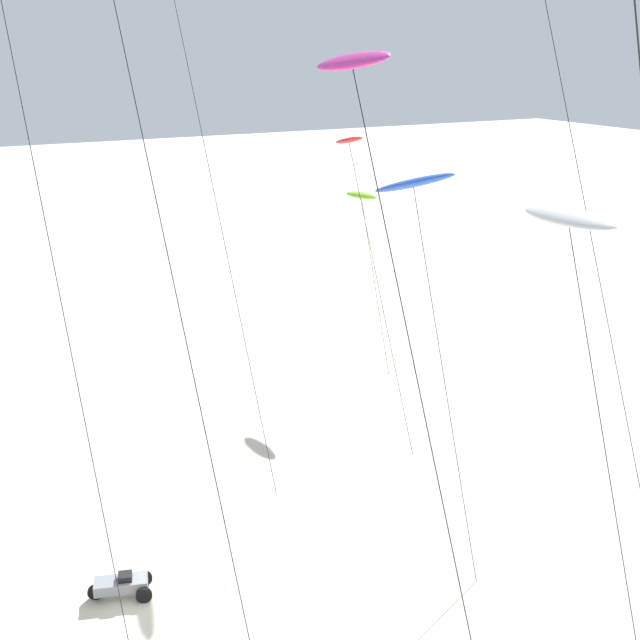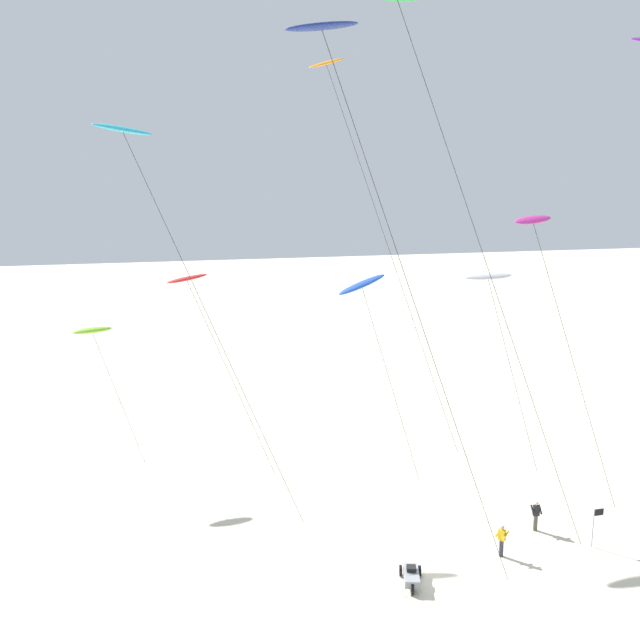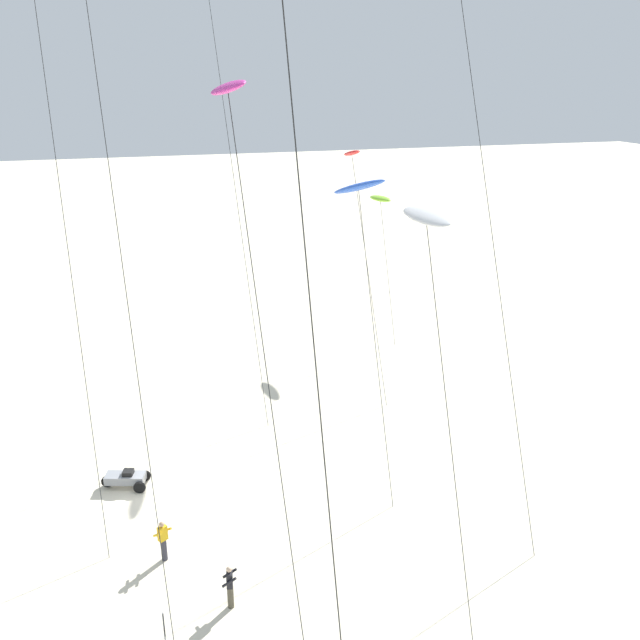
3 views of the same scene
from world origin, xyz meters
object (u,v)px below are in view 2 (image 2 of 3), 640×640
kite_green (401,9)px  beach_buggy (411,575)px  kite_red (188,281)px  kite_flyer_middle (536,515)px  kite_lime (92,331)px  kite_flyer_nearest (502,540)px  kite_cyan (125,135)px  kite_navy (325,36)px  marker_flag (596,520)px  kite_blue (362,286)px  kite_magenta (534,224)px  kite_white (488,278)px  kite_orange (331,78)px

kite_green → beach_buggy: 25.04m
kite_red → kite_flyer_middle: size_ratio=7.98×
kite_lime → kite_red: 7.91m
kite_flyer_nearest → beach_buggy: kite_flyer_nearest is taller
kite_cyan → kite_flyer_nearest: size_ratio=12.79×
kite_navy → kite_flyer_nearest: 25.26m
beach_buggy → marker_flag: (10.47, 0.89, 1.06)m
kite_blue → kite_red: size_ratio=1.00×
kite_magenta → kite_blue: 10.22m
kite_blue → beach_buggy: kite_blue is taller
kite_magenta → kite_flyer_nearest: (-2.41, -2.77, -15.58)m
kite_cyan → kite_navy: size_ratio=0.87×
kite_magenta → kite_white: bearing=84.2°
kite_green → kite_lime: kite_green is taller
kite_red → kite_white: bearing=-12.0°
kite_navy → kite_cyan: bearing=132.9°
kite_cyan → kite_red: bearing=66.6°
kite_red → kite_flyer_middle: kite_red is taller
kite_green → kite_orange: (0.71, 13.50, -0.94)m
kite_green → kite_flyer_nearest: (6.31, 0.93, -24.55)m
kite_blue → kite_cyan: bearing=-163.1°
kite_lime → kite_magenta: bearing=-30.9°
kite_cyan → kite_blue: bearing=16.9°
kite_flyer_nearest → kite_orange: bearing=114.0°
kite_flyer_nearest → marker_flag: (5.16, -0.31, 0.60)m
kite_magenta → marker_flag: size_ratio=8.13×
kite_cyan → kite_red: size_ratio=1.60×
kite_cyan → kite_navy: (7.42, -7.99, 3.24)m
kite_white → kite_flyer_middle: bearing=-89.2°
kite_white → kite_flyer_nearest: (-3.00, -8.52, -12.05)m
kite_navy → kite_lime: bearing=118.2°
kite_green → kite_red: kite_green is taller
kite_cyan → kite_blue: 15.54m
kite_magenta → kite_navy: (-12.36, -5.52, 7.47)m
kite_green → beach_buggy: size_ratio=12.31×
kite_red → kite_flyer_middle: (17.44, -10.25, -11.92)m
kite_navy → kite_green: bearing=26.6°
kite_green → kite_magenta: bearing=23.0°
kite_lime → kite_flyer_nearest: size_ratio=5.73×
kite_magenta → kite_lime: bearing=149.1°
kite_magenta → kite_red: kite_magenta is taller
kite_cyan → marker_flag: bearing=-13.8°
kite_white → kite_flyer_nearest: size_ratio=7.97×
kite_flyer_middle → marker_flag: bearing=-47.6°
kite_lime → kite_red: kite_red is taller
kite_white → kite_orange: size_ratio=0.52×
kite_cyan → kite_flyer_middle: size_ratio=12.79×
kite_white → beach_buggy: kite_white is taller
kite_flyer_middle → kite_blue: bearing=137.3°
kite_red → kite_navy: (4.40, -14.96, 11.14)m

